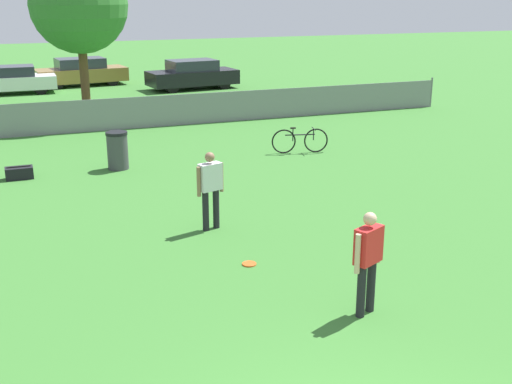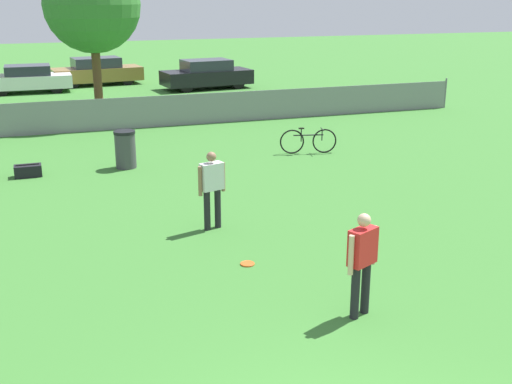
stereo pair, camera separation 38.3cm
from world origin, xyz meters
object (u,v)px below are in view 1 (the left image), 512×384
at_px(trash_bin, 118,150).
at_px(parked_car_tan, 81,72).
at_px(gear_bag_sideline, 19,173).
at_px(parked_car_white, 12,80).
at_px(bicycle_sideline, 300,141).
at_px(frisbee_disc, 249,264).
at_px(player_receiver_white, 210,185).
at_px(player_thrower_red, 368,256).
at_px(tree_near_pole, 79,5).
at_px(parked_car_dark, 192,75).

height_order(trash_bin, parked_car_tan, parked_car_tan).
distance_m(gear_bag_sideline, parked_car_white, 15.32).
bearing_deg(bicycle_sideline, frisbee_disc, -107.62).
xyz_separation_m(player_receiver_white, parked_car_white, (-3.33, 20.57, -0.29)).
bearing_deg(player_thrower_red, frisbee_disc, 87.76).
bearing_deg(tree_near_pole, parked_car_white, 106.93).
xyz_separation_m(player_receiver_white, frisbee_disc, (0.09, -1.94, -0.92)).
height_order(gear_bag_sideline, parked_car_tan, parked_car_tan).
bearing_deg(frisbee_disc, parked_car_white, 98.66).
distance_m(gear_bag_sideline, parked_car_dark, 16.15).
xyz_separation_m(parked_car_white, parked_car_tan, (3.33, 1.59, 0.04)).
bearing_deg(gear_bag_sideline, player_receiver_white, -56.33).
relative_size(bicycle_sideline, parked_car_white, 0.42).
bearing_deg(parked_car_dark, player_thrower_red, -105.85).
xyz_separation_m(bicycle_sideline, gear_bag_sideline, (-7.87, 0.08, -0.22)).
relative_size(player_receiver_white, gear_bag_sideline, 2.35).
height_order(player_receiver_white, gear_bag_sideline, player_receiver_white).
height_order(player_thrower_red, trash_bin, player_thrower_red).
relative_size(player_thrower_red, bicycle_sideline, 0.96).
bearing_deg(gear_bag_sideline, player_thrower_red, -64.25).
distance_m(frisbee_disc, parked_car_dark, 21.51).
relative_size(frisbee_disc, bicycle_sideline, 0.15).
height_order(player_thrower_red, parked_car_dark, player_thrower_red).
bearing_deg(parked_car_white, bicycle_sideline, -63.54).
bearing_deg(parked_car_dark, gear_bag_sideline, -128.00).
bearing_deg(frisbee_disc, player_receiver_white, 92.76).
bearing_deg(gear_bag_sideline, parked_car_dark, 58.36).
height_order(tree_near_pole, gear_bag_sideline, tree_near_pole).
bearing_deg(player_thrower_red, parked_car_tan, 66.91).
xyz_separation_m(player_thrower_red, parked_car_tan, (-1.08, 26.39, -0.25)).
bearing_deg(tree_near_pole, player_thrower_red, -83.30).
distance_m(tree_near_pole, parked_car_white, 9.08).
bearing_deg(frisbee_disc, parked_car_tan, 90.23).
bearing_deg(trash_bin, parked_car_white, 98.80).
height_order(tree_near_pole, parked_car_dark, tree_near_pole).
xyz_separation_m(tree_near_pole, parked_car_white, (-2.44, 8.01, -3.50)).
relative_size(parked_car_white, parked_car_tan, 0.84).
distance_m(parked_car_tan, parked_car_dark, 5.89).
height_order(frisbee_disc, bicycle_sideline, bicycle_sideline).
relative_size(trash_bin, parked_car_dark, 0.23).
distance_m(player_thrower_red, parked_car_dark, 23.57).
height_order(frisbee_disc, gear_bag_sideline, gear_bag_sideline).
distance_m(player_receiver_white, player_thrower_red, 4.37).
bearing_deg(trash_bin, tree_near_pole, 89.38).
height_order(gear_bag_sideline, parked_car_dark, parked_car_dark).
xyz_separation_m(player_receiver_white, player_thrower_red, (1.08, -4.24, 0.00)).
relative_size(player_thrower_red, frisbee_disc, 6.27).
bearing_deg(parked_car_tan, frisbee_disc, -96.57).
relative_size(player_receiver_white, frisbee_disc, 6.27).
bearing_deg(trash_bin, bicycle_sideline, -1.53).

